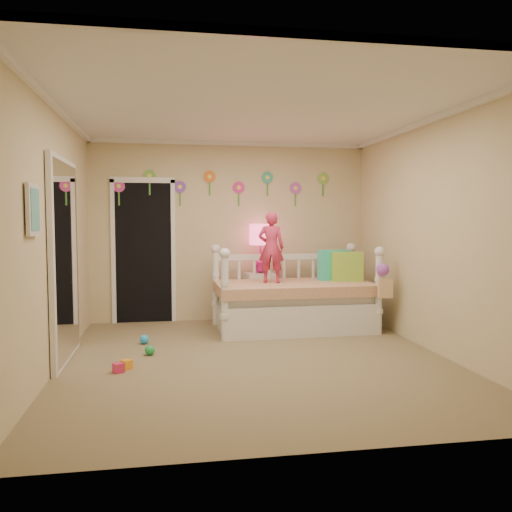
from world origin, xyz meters
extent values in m
cube|color=#7F684C|center=(0.00, 0.00, 0.00)|extent=(4.00, 4.50, 0.01)
cube|color=white|center=(0.00, 0.00, 2.60)|extent=(4.00, 4.50, 0.01)
cube|color=tan|center=(0.00, 2.25, 1.30)|extent=(4.00, 0.01, 2.60)
cube|color=tan|center=(-2.00, 0.00, 1.30)|extent=(0.01, 4.50, 2.60)
cube|color=tan|center=(2.00, 0.00, 1.30)|extent=(0.01, 4.50, 2.60)
cube|color=#29CDA0|center=(1.35, 1.56, 0.84)|extent=(0.43, 0.21, 0.42)
cube|color=#8DC13A|center=(1.49, 1.40, 0.83)|extent=(0.44, 0.23, 0.40)
imported|color=#D02F53|center=(0.44, 1.40, 1.10)|extent=(0.39, 0.32, 0.94)
cube|color=white|center=(0.42, 2.07, 0.35)|extent=(0.47, 0.39, 0.70)
sphere|color=#DC1D87|center=(0.42, 2.07, 0.80)|extent=(0.19, 0.19, 0.19)
cylinder|color=#DC1D87|center=(0.42, 2.07, 1.00)|extent=(0.03, 0.03, 0.41)
cylinder|color=#FF4C7C|center=(0.42, 2.07, 1.26)|extent=(0.32, 0.32, 0.30)
cube|color=black|center=(-1.25, 2.23, 1.03)|extent=(0.90, 0.04, 2.07)
cube|color=white|center=(-1.96, 0.30, 1.05)|extent=(0.07, 1.30, 2.10)
cube|color=white|center=(-1.97, -0.90, 1.55)|extent=(0.05, 0.34, 0.42)
camera|label=1|loc=(-0.90, -5.32, 1.47)|focal=36.48mm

